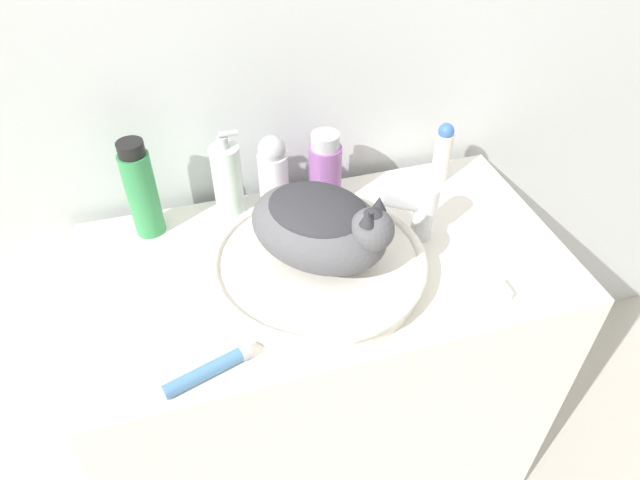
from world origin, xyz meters
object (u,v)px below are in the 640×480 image
object	(u,v)px
lotion_bottle_white	(273,174)
soap_bar	(489,294)
faucet	(420,208)
mouthwash_bottle	(325,169)
shampoo_bottle_tall	(141,190)
soap_pump_bottle	(228,182)
cream_tube	(210,370)
deodorant_stick	(443,152)
cat	(321,224)

from	to	relation	value
lotion_bottle_white	soap_bar	world-z (taller)	lotion_bottle_white
faucet	mouthwash_bottle	bearing A→B (deg)	-63.39
shampoo_bottle_tall	mouthwash_bottle	xyz separation A→B (m)	(0.40, -0.00, -0.03)
mouthwash_bottle	soap_pump_bottle	xyz separation A→B (m)	(-0.22, 0.00, 0.01)
soap_pump_bottle	cream_tube	world-z (taller)	soap_pump_bottle
mouthwash_bottle	deodorant_stick	bearing A→B (deg)	0.00
mouthwash_bottle	deodorant_stick	size ratio (longest dim) A/B	1.15
cat	lotion_bottle_white	size ratio (longest dim) A/B	1.85
shampoo_bottle_tall	cream_tube	xyz separation A→B (m)	(0.07, -0.42, -0.10)
faucet	cream_tube	size ratio (longest dim) A/B	0.97
lotion_bottle_white	mouthwash_bottle	bearing A→B (deg)	-0.00
soap_pump_bottle	soap_bar	xyz separation A→B (m)	(0.43, -0.39, -0.08)
shampoo_bottle_tall	mouthwash_bottle	bearing A→B (deg)	-0.00
deodorant_stick	soap_bar	distance (m)	0.41
cat	mouthwash_bottle	distance (m)	0.26
cat	shampoo_bottle_tall	world-z (taller)	same
soap_bar	soap_pump_bottle	bearing A→B (deg)	137.67
faucet	shampoo_bottle_tall	bearing A→B (deg)	-30.74
mouthwash_bottle	soap_pump_bottle	size ratio (longest dim) A/B	0.81
cat	lotion_bottle_white	distance (m)	0.25
soap_pump_bottle	soap_bar	bearing A→B (deg)	-42.33
shampoo_bottle_tall	soap_pump_bottle	size ratio (longest dim) A/B	1.03
soap_pump_bottle	deodorant_stick	bearing A→B (deg)	0.00
cat	soap_bar	bearing A→B (deg)	18.71
soap_pump_bottle	cream_tube	bearing A→B (deg)	-104.71
soap_bar	deodorant_stick	bearing A→B (deg)	78.39
deodorant_stick	soap_pump_bottle	bearing A→B (deg)	-180.00
shampoo_bottle_tall	lotion_bottle_white	size ratio (longest dim) A/B	1.19
cat	faucet	size ratio (longest dim) A/B	2.24
mouthwash_bottle	cream_tube	xyz separation A→B (m)	(-0.33, -0.42, -0.07)
cat	lotion_bottle_white	xyz separation A→B (m)	(-0.04, 0.24, -0.04)
shampoo_bottle_tall	deodorant_stick	xyz separation A→B (m)	(0.69, 0.00, -0.03)
cat	deodorant_stick	bearing A→B (deg)	79.13
lotion_bottle_white	deodorant_stick	distance (m)	0.41
faucet	soap_pump_bottle	size ratio (longest dim) A/B	0.71
cream_tube	soap_bar	bearing A→B (deg)	2.55
cat	cream_tube	bearing A→B (deg)	-98.52
mouthwash_bottle	soap_bar	bearing A→B (deg)	-61.72
mouthwash_bottle	soap_bar	xyz separation A→B (m)	(0.21, -0.39, -0.07)
faucet	lotion_bottle_white	xyz separation A→B (m)	(-0.27, 0.19, 0.01)
faucet	soap_bar	distance (m)	0.22
soap_bar	cream_tube	bearing A→B (deg)	-177.45
faucet	soap_pump_bottle	bearing A→B (deg)	-38.84
cat	mouthwash_bottle	bearing A→B (deg)	117.80
lotion_bottle_white	cream_tube	bearing A→B (deg)	-116.76
mouthwash_bottle	shampoo_bottle_tall	bearing A→B (deg)	180.00
lotion_bottle_white	deodorant_stick	xyz separation A→B (m)	(0.41, 0.00, -0.02)
faucet	cream_tube	xyz separation A→B (m)	(-0.48, -0.23, -0.07)
faucet	lotion_bottle_white	distance (m)	0.33
cat	cream_tube	xyz separation A→B (m)	(-0.25, -0.18, -0.12)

